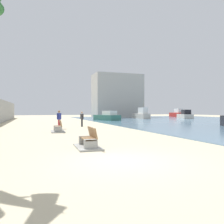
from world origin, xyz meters
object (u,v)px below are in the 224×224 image
Objects in this scene: person_standing at (82,118)px; boat_outer at (185,115)px; boat_far_right at (177,114)px; boat_far_left at (107,117)px; person_walking at (59,118)px; bench_near at (88,143)px; bench_far at (58,129)px; boat_distant at (142,115)px.

boat_outer reaches higher than person_standing.
boat_far_right reaches higher than boat_far_left.
person_walking is 1.07× the size of person_standing.
person_standing is at bearing -118.26° from boat_far_left.
person_standing is (2.53, 13.72, 0.73)m from bench_near.
person_walking reaches higher than bench_far.
bench_far is 46.79m from boat_far_right.
person_walking is 44.27m from boat_far_right.
person_walking is 0.30× the size of boat_outer.
bench_near is at bearing -89.52° from person_walking.
bench_far is 36.72m from boat_outer.
boat_distant is at bearing 28.22° from boat_far_left.
boat_distant reaches higher than person_standing.
boat_far_left is at bearing 70.19° from bench_near.
bench_far is 0.38× the size of boat_far_right.
boat_distant reaches higher than boat_far_left.
bench_near is 0.42× the size of boat_distant.
boat_outer is 1.08× the size of boat_far_left.
boat_far_right is (4.94, 9.74, 0.13)m from boat_outer.
boat_far_right is at bearing 28.98° from boat_far_left.
person_walking reaches higher than bench_near.
boat_distant is at bearing 46.90° from person_walking.
boat_far_right reaches higher than person_walking.
bench_near is at bearing -129.71° from boat_far_right.
boat_far_right is (33.74, 28.66, -0.20)m from person_walking.
boat_far_left is at bearing 57.28° from person_walking.
bench_near is at bearing -109.81° from boat_far_left.
person_walking is (-0.10, 11.86, 0.81)m from bench_near.
bench_near is 11.88m from person_walking.
boat_outer is (29.24, 22.21, 0.49)m from bench_far.
bench_near is 0.38× the size of boat_far_right.
bench_far is 0.36× the size of boat_outer.
boat_far_left is at bearing 61.06° from bench_far.
bench_near is at bearing -100.43° from person_standing.
boat_far_left is at bearing 61.74° from person_standing.
boat_outer is 1.18× the size of boat_distant.
person_walking reaches higher than boat_far_left.
boat_far_left reaches higher than bench_near.
bench_near is 42.09m from boat_outer.
boat_distant reaches higher than boat_outer.
boat_far_right reaches higher than bench_far.
boat_outer is at bearing 37.22° from bench_far.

